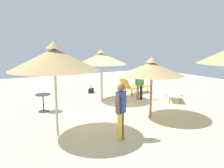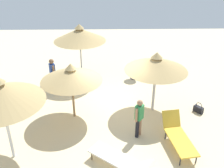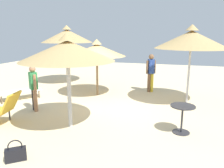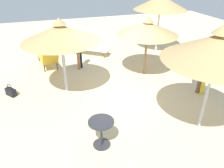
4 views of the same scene
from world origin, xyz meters
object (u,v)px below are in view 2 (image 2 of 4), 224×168
(parasol_umbrella_edge, at_px, (80,35))
(person_standing_far_right, at_px, (139,116))
(parasol_umbrella_far_left, at_px, (156,64))
(side_table_round, at_px, (135,70))
(lounge_chair_center, at_px, (120,159))
(lounge_chair_near_right, at_px, (178,135))
(handbag, at_px, (198,109))
(person_standing_back, at_px, (53,74))
(parasol_umbrella_front, at_px, (71,75))

(parasol_umbrella_edge, distance_m, person_standing_far_right, 5.64)
(parasol_umbrella_far_left, bearing_deg, side_table_round, -80.80)
(lounge_chair_center, relative_size, person_standing_far_right, 1.33)
(lounge_chair_center, bearing_deg, person_standing_far_right, -115.29)
(parasol_umbrella_edge, bearing_deg, parasol_umbrella_far_left, 135.81)
(parasol_umbrella_far_left, bearing_deg, lounge_chair_near_right, 101.75)
(parasol_umbrella_far_left, xyz_separation_m, parasol_umbrella_edge, (3.23, -3.14, 0.23))
(parasol_umbrella_far_left, height_order, handbag, parasol_umbrella_far_left)
(lounge_chair_center, bearing_deg, person_standing_back, -59.64)
(parasol_umbrella_far_left, xyz_separation_m, handbag, (-1.87, 0.26, -1.94))
(parasol_umbrella_edge, relative_size, side_table_round, 3.85)
(lounge_chair_center, distance_m, person_standing_far_right, 1.78)
(parasol_umbrella_front, height_order, parasol_umbrella_edge, parasol_umbrella_edge)
(parasol_umbrella_far_left, bearing_deg, parasol_umbrella_front, 7.64)
(lounge_chair_near_right, distance_m, side_table_round, 5.32)
(lounge_chair_center, height_order, person_standing_back, person_standing_back)
(parasol_umbrella_front, xyz_separation_m, lounge_chair_near_right, (-3.73, 1.85, -1.43))
(lounge_chair_center, bearing_deg, parasol_umbrella_front, -58.98)
(parasol_umbrella_front, relative_size, lounge_chair_near_right, 1.21)
(lounge_chair_near_right, height_order, handbag, lounge_chair_near_right)
(person_standing_far_right, height_order, handbag, person_standing_far_right)
(parasol_umbrella_far_left, relative_size, person_standing_far_right, 1.70)
(handbag, bearing_deg, lounge_chair_near_right, 55.40)
(person_standing_back, bearing_deg, parasol_umbrella_edge, -127.91)
(handbag, bearing_deg, person_standing_far_right, 28.82)
(handbag, bearing_deg, parasol_umbrella_edge, -33.68)
(parasol_umbrella_edge, height_order, person_standing_back, parasol_umbrella_edge)
(lounge_chair_center, bearing_deg, parasol_umbrella_far_left, -115.11)
(parasol_umbrella_front, relative_size, side_table_round, 3.17)
(lounge_chair_near_right, bearing_deg, handbag, -124.60)
(person_standing_back, bearing_deg, lounge_chair_near_right, 141.40)
(parasol_umbrella_front, height_order, handbag, parasol_umbrella_front)
(parasol_umbrella_far_left, height_order, lounge_chair_center, parasol_umbrella_far_left)
(parasol_umbrella_far_left, distance_m, handbag, 2.71)
(parasol_umbrella_edge, relative_size, handbag, 6.28)
(parasol_umbrella_edge, relative_size, lounge_chair_center, 1.42)
(parasol_umbrella_front, bearing_deg, lounge_chair_near_right, 153.65)
(lounge_chair_center, relative_size, side_table_round, 2.71)
(person_standing_back, relative_size, side_table_round, 2.25)
(handbag, distance_m, side_table_round, 4.00)
(person_standing_back, distance_m, side_table_round, 4.18)
(parasol_umbrella_edge, bearing_deg, handbag, 146.32)
(handbag, bearing_deg, parasol_umbrella_front, 1.98)
(parasol_umbrella_front, xyz_separation_m, person_standing_back, (1.16, -2.06, -0.93))
(parasol_umbrella_far_left, height_order, person_standing_back, parasol_umbrella_far_left)
(parasol_umbrella_front, distance_m, parasol_umbrella_far_left, 3.29)
(parasol_umbrella_edge, height_order, handbag, parasol_umbrella_edge)
(parasol_umbrella_far_left, height_order, lounge_chair_near_right, parasol_umbrella_far_left)
(parasol_umbrella_edge, xyz_separation_m, person_standing_far_right, (-2.42, 4.87, -1.48))
(lounge_chair_center, xyz_separation_m, person_standing_far_right, (-0.73, -1.55, 0.48))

